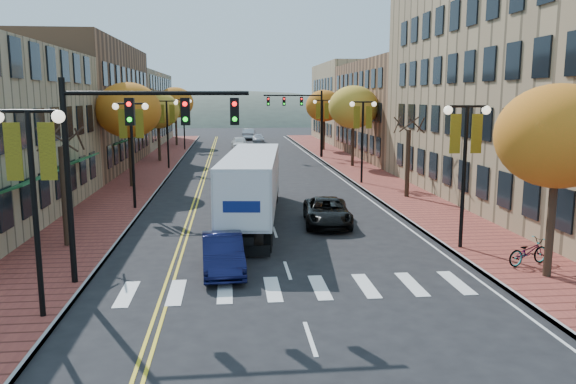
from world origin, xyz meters
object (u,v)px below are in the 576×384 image
object	(u,v)px
semi_truck	(253,181)
black_suv	(327,212)
bicycle	(528,252)
navy_sedan	(223,253)

from	to	relation	value
semi_truck	black_suv	world-z (taller)	semi_truck
bicycle	navy_sedan	bearing A→B (deg)	66.69
black_suv	navy_sedan	bearing A→B (deg)	-120.75
semi_truck	black_suv	distance (m)	4.10
black_suv	bicycle	size ratio (longest dim) A/B	2.54
black_suv	bicycle	bearing A→B (deg)	-46.76
semi_truck	bicycle	distance (m)	13.56
navy_sedan	black_suv	bearing A→B (deg)	50.95
semi_truck	black_suv	xyz separation A→B (m)	(3.64, -1.21, -1.45)
bicycle	semi_truck	bearing A→B (deg)	28.00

